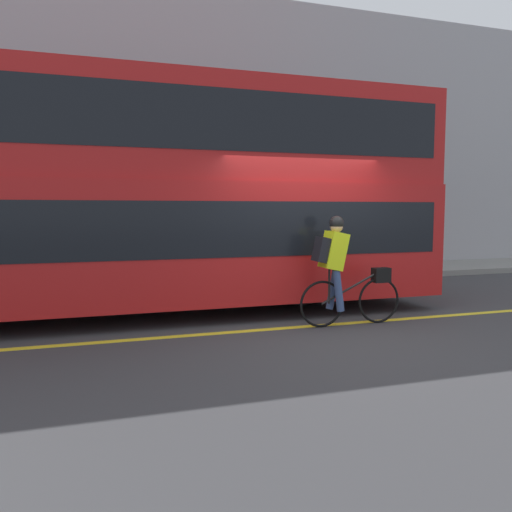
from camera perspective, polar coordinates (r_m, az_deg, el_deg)
name	(u,v)px	position (r m, az deg, el deg)	size (l,w,h in m)	color
ground_plane	(321,330)	(7.28, 7.43, -8.35)	(80.00, 80.00, 0.00)	#38383A
road_center_line	(314,326)	(7.49, 6.65, -7.93)	(50.00, 0.14, 0.01)	yellow
sidewalk_curb	(227,277)	(12.33, -3.39, -2.37)	(60.00, 2.26, 0.14)	gray
building_facade	(214,136)	(13.60, -4.85, 13.49)	(60.00, 0.30, 7.31)	#9E9EA3
bus	(99,188)	(8.28, -17.48, 7.39)	(11.02, 2.54, 3.71)	black
cyclist_on_bike	(341,267)	(7.41, 9.68, -1.26)	(1.64, 0.32, 1.63)	black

